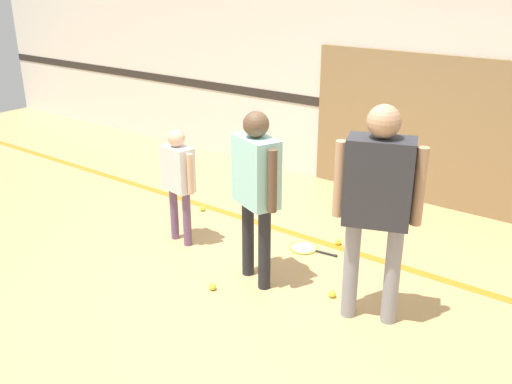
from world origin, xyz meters
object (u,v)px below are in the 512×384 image
person_student_right (378,193)px  tennis_ball_by_spare_racket (338,242)px  tennis_ball_stray_right (202,208)px  person_student_left (178,174)px  tennis_ball_near_instructor (212,287)px  tennis_ball_stray_left (332,294)px  racket_spare_on_floor (305,248)px  person_instructor (256,180)px

person_student_right → tennis_ball_by_spare_racket: 1.69m
tennis_ball_stray_right → person_student_right: bearing=-18.1°
person_student_left → tennis_ball_near_instructor: size_ratio=18.15×
tennis_ball_near_instructor → tennis_ball_by_spare_racket: same height
person_student_right → tennis_ball_by_spare_racket: bearing=-70.8°
person_student_right → tennis_ball_stray_left: (-0.38, 0.09, -1.06)m
tennis_ball_stray_left → tennis_ball_by_spare_racket: bearing=116.3°
tennis_ball_stray_left → racket_spare_on_floor: bearing=136.8°
racket_spare_on_floor → person_student_right: bearing=-41.0°
racket_spare_on_floor → tennis_ball_near_instructor: 1.19m
tennis_ball_by_spare_racket → tennis_ball_stray_left: same height
person_student_right → tennis_ball_stray_right: person_student_right is taller
tennis_ball_near_instructor → tennis_ball_stray_right: size_ratio=1.00×
racket_spare_on_floor → tennis_ball_stray_right: size_ratio=8.02×
person_student_left → person_student_right: bearing=6.7°
racket_spare_on_floor → tennis_ball_stray_left: bearing=-49.7°
tennis_ball_by_spare_racket → tennis_ball_stray_right: size_ratio=1.00×
racket_spare_on_floor → tennis_ball_stray_left: 0.93m
tennis_ball_near_instructor → tennis_ball_stray_left: (0.91, 0.53, 0.00)m
racket_spare_on_floor → tennis_ball_by_spare_racket: size_ratio=8.02×
tennis_ball_stray_right → tennis_ball_stray_left: bearing=-18.8°
person_student_right → tennis_ball_stray_right: size_ratio=26.72×
racket_spare_on_floor → tennis_ball_by_spare_racket: bearing=45.5°
person_student_left → tennis_ball_stray_right: 1.08m
person_student_right → tennis_ball_by_spare_racket: size_ratio=26.72×
person_instructor → tennis_ball_by_spare_racket: size_ratio=23.83×
person_instructor → tennis_ball_near_instructor: person_instructor is taller
person_student_right → tennis_ball_stray_right: (-2.55, 0.83, -1.06)m
tennis_ball_by_spare_racket → tennis_ball_stray_left: size_ratio=1.00×
tennis_ball_stray_right → person_instructor: bearing=-31.6°
person_instructor → tennis_ball_stray_right: person_instructor is taller
person_student_left → tennis_ball_near_instructor: person_student_left is taller
racket_spare_on_floor → tennis_ball_stray_left: size_ratio=8.02×
person_student_right → tennis_ball_stray_left: bearing=-34.2°
person_instructor → racket_spare_on_floor: (0.03, 0.79, -0.96)m
person_student_left → tennis_ball_near_instructor: bearing=-21.8°
racket_spare_on_floor → person_student_left: bearing=-157.7°
person_student_right → racket_spare_on_floor: person_student_right is taller
racket_spare_on_floor → tennis_ball_by_spare_racket: (0.22, 0.28, 0.02)m
person_student_right → tennis_ball_stray_right: 2.88m
tennis_ball_by_spare_racket → tennis_ball_stray_left: 1.02m
person_instructor → tennis_ball_near_instructor: (-0.21, -0.37, -0.94)m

